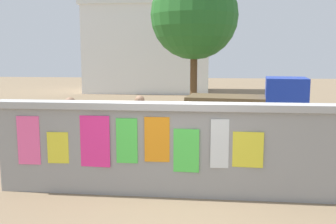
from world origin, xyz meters
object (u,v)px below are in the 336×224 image
(bicycle_near, at_px, (250,161))
(tree_roadside, at_px, (194,16))
(person_walking, at_px, (140,123))
(person_bystander, at_px, (71,126))
(auto_rickshaw_truck, at_px, (252,108))
(motorcycle, at_px, (113,124))

(bicycle_near, bearing_deg, tree_roadside, 98.64)
(bicycle_near, relative_size, person_walking, 1.05)
(person_bystander, xyz_separation_m, tree_roadside, (2.23, 10.31, 3.38))
(bicycle_near, height_order, person_walking, person_walking)
(bicycle_near, distance_m, tree_roadside, 11.28)
(auto_rickshaw_truck, relative_size, tree_roadside, 0.59)
(tree_roadside, bearing_deg, person_walking, -94.73)
(auto_rickshaw_truck, bearing_deg, motorcycle, -168.50)
(person_bystander, bearing_deg, auto_rickshaw_truck, 43.67)
(auto_rickshaw_truck, xyz_separation_m, bicycle_near, (-0.49, -4.23, -0.54))
(motorcycle, distance_m, person_walking, 3.09)
(auto_rickshaw_truck, relative_size, person_walking, 2.32)
(auto_rickshaw_truck, relative_size, person_bystander, 2.32)
(tree_roadside, bearing_deg, motorcycle, -106.93)
(bicycle_near, distance_m, person_walking, 2.56)
(person_walking, bearing_deg, auto_rickshaw_truck, 51.29)
(motorcycle, bearing_deg, person_bystander, -91.49)
(motorcycle, bearing_deg, person_walking, -63.96)
(auto_rickshaw_truck, distance_m, tree_roadside, 7.40)
(bicycle_near, height_order, tree_roadside, tree_roadside)
(auto_rickshaw_truck, height_order, person_bystander, auto_rickshaw_truck)
(auto_rickshaw_truck, xyz_separation_m, person_bystander, (-4.30, -4.11, 0.09))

